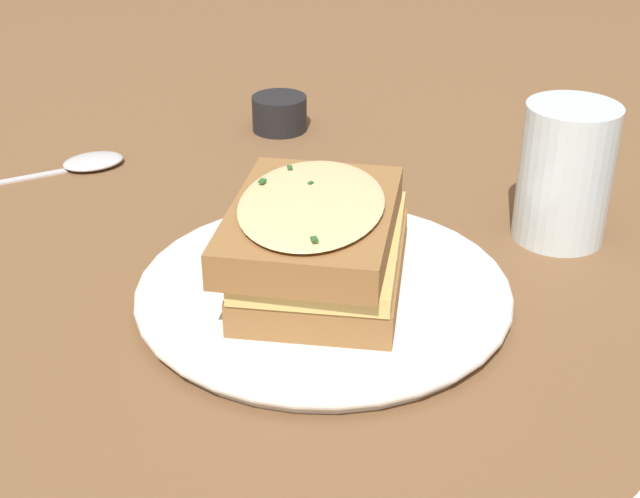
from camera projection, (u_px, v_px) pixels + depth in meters
name	position (u px, v px, depth m)	size (l,w,h in m)	color
ground_plane	(359.00, 312.00, 0.62)	(2.40, 2.40, 0.00)	brown
dinner_plate	(320.00, 294.00, 0.62)	(0.26, 0.26, 0.01)	white
sandwich	(316.00, 244.00, 0.60)	(0.19, 0.16, 0.07)	olive
water_glass	(565.00, 173.00, 0.69)	(0.07, 0.07, 0.11)	silver
spoon	(83.00, 164.00, 0.83)	(0.15, 0.11, 0.01)	silver
condiment_pot	(279.00, 113.00, 0.91)	(0.06, 0.06, 0.04)	black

